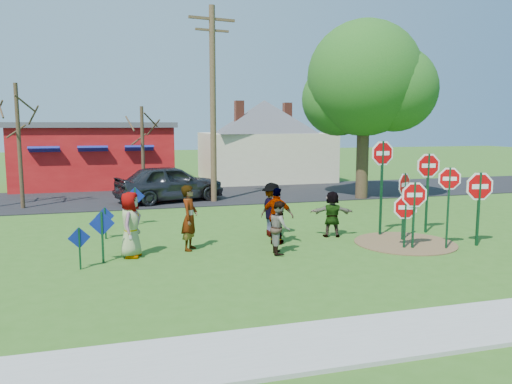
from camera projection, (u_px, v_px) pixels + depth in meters
The scene contains 28 objects.
ground at pixel (261, 245), 15.71m from camera, with size 120.00×120.00×0.00m, color #325E1B.
sidewalk at pixel (376, 337), 8.84m from camera, with size 22.00×1.80×0.08m, color #9E9E99.
road at pixel (201, 195), 26.67m from camera, with size 120.00×7.50×0.04m, color black.
dirt_patch at pixel (405, 243), 15.97m from camera, with size 3.20×3.20×0.03m, color brown.
red_building at pixel (96, 154), 31.11m from camera, with size 9.40×7.69×3.90m.
cream_house at pixel (264, 137), 33.96m from camera, with size 9.40×9.40×6.50m.
stop_sign_a at pixel (414, 200), 15.09m from camera, with size 1.02×0.28×2.19m.
stop_sign_b at pixel (382, 163), 16.79m from camera, with size 1.12×0.08×3.38m.
stop_sign_c at pixel (449, 189), 14.99m from camera, with size 0.87×0.34×2.63m.
stop_sign_d at pixel (428, 173), 17.30m from camera, with size 1.14×0.17×2.94m.
stop_sign_e at pixel (405, 211), 15.16m from camera, with size 0.97×0.25×1.78m.
stop_sign_f at pixel (479, 191), 15.45m from camera, with size 1.18×0.23×2.47m.
stop_sign_g at pixel (404, 191), 16.15m from camera, with size 0.88×0.55×2.36m.
blue_diamond_a at pixel (79, 243), 13.01m from camera, with size 0.57×0.10×1.13m.
blue_diamond_b at pixel (102, 231), 13.63m from camera, with size 0.69×0.10×1.44m.
blue_diamond_c at pixel (105, 219), 16.51m from camera, with size 0.60×0.13×1.07m.
blue_diamond_d at pixel (135, 201), 18.78m from camera, with size 0.71×0.13×1.45m.
person_a at pixel (131, 225), 14.20m from camera, with size 0.92×0.60×1.89m, color #374384.
person_b at pixel (190, 218), 15.01m from camera, with size 0.72×0.47×1.97m, color #246960.
person_c at pixel (280, 227), 14.62m from camera, with size 0.76×0.59×1.57m, color #954D38.
person_d at pixel (272, 210), 16.90m from camera, with size 1.18×0.68×1.83m, color #38383D.
person_e at pixel (277, 216), 15.76m from camera, with size 1.06×0.44×1.80m, color #4F2F54.
person_f at pixel (332, 214), 16.82m from camera, with size 1.45×0.46×1.56m, color #1A4B29.
suv at pixel (170, 183), 24.39m from camera, with size 2.12×5.26×1.79m, color #2C2C31.
utility_pole at pixel (213, 101), 23.84m from camera, with size 2.27×0.46×9.30m.
leafy_tree at pixel (367, 85), 24.82m from camera, with size 6.27×5.72×8.91m.
bare_tree_east at pixel (142, 139), 25.98m from camera, with size 1.80×1.80×4.71m.
bare_tree_mid at pixel (18, 128), 22.01m from camera, with size 1.80×1.80×5.59m.
Camera 1 is at (-4.35, -14.71, 3.78)m, focal length 35.00 mm.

